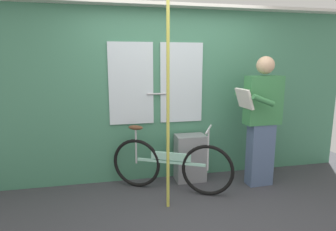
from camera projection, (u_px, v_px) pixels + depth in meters
The scene contains 6 objects.
ground_plane at pixel (197, 223), 3.08m from camera, with size 6.44×4.19×0.04m, color #38383D.
train_door_wall at pixel (170, 91), 4.08m from camera, with size 5.44×0.28×2.41m.
bicycle_near_door at pixel (170, 165), 3.75m from camera, with size 1.45×0.82×0.87m.
passenger_reading_newspaper at pixel (262, 119), 3.85m from camera, with size 0.58×0.51×1.74m.
trash_bin_by_wall at pixel (190, 158), 4.10m from camera, with size 0.42×0.28×0.66m, color gray.
handrail_pole at pixel (168, 107), 3.18m from camera, with size 0.04×0.04×2.37m, color #C6C14C.
Camera 1 is at (-0.91, -2.68, 1.68)m, focal length 31.03 mm.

